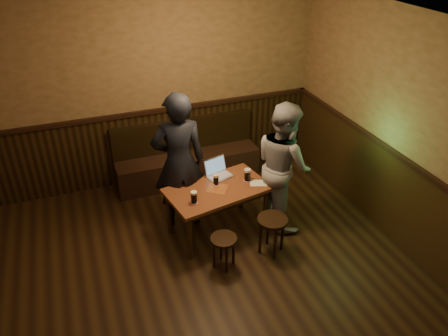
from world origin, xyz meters
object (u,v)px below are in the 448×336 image
stool_right (272,225)px  pint_left (194,197)px  bench (187,161)px  pint_right (247,175)px  pub_table (217,194)px  person_suit (179,162)px  pint_mid (216,179)px  laptop (218,172)px  stool_left (224,243)px  person_grey (283,165)px

stool_right → pint_left: size_ratio=3.22×
bench → pint_right: (0.42, -1.36, 0.45)m
pub_table → person_suit: person_suit is taller
pint_mid → pint_right: (0.41, -0.05, 0.01)m
pub_table → laptop: laptop is taller
pint_right → pub_table: bearing=-174.6°
stool_left → laptop: bearing=74.1°
laptop → person_grey: (0.77, -0.33, 0.12)m
pint_right → laptop: laptop is taller
pub_table → person_grey: (0.89, -0.04, 0.27)m
pint_left → laptop: bearing=45.3°
stool_left → person_suit: (-0.23, 1.01, 0.60)m
pint_mid → person_grey: size_ratio=0.08×
stool_left → person_grey: person_grey is taller
pint_left → laptop: laptop is taller
laptop → stool_left: bearing=-122.8°
stool_left → stool_right: stool_right is taller
pub_table → pint_mid: (0.02, 0.10, 0.16)m
stool_left → pint_right: (0.58, 0.68, 0.42)m
bench → pub_table: bearing=-90.0°
stool_right → laptop: laptop is taller
pint_right → stool_right: bearing=-84.9°
person_suit → person_grey: person_suit is taller
pint_right → laptop: (-0.31, 0.25, -0.02)m
stool_left → stool_right: 0.64m
pint_left → person_suit: (-0.02, 0.56, 0.18)m
stool_left → pint_right: size_ratio=2.51×
stool_right → pint_right: size_ratio=2.98×
stool_left → pint_mid: bearing=77.0°
pint_mid → person_grey: (0.87, -0.14, 0.11)m
pint_mid → laptop: size_ratio=0.37×
stool_right → pint_mid: size_ratio=3.50×
pub_table → stool_right: size_ratio=2.71×
pint_left → pint_right: (0.79, 0.23, 0.01)m
pub_table → stool_right: (0.48, -0.61, -0.18)m
stool_left → bench: bearing=85.7°
stool_right → pint_left: 1.01m
stool_right → laptop: bearing=112.5°
pint_left → pint_right: pint_right is taller
pint_left → person_grey: (1.25, 0.15, 0.10)m
laptop → bench: bearing=78.8°
person_suit → person_grey: (1.27, -0.41, -0.08)m
pint_right → pint_mid: bearing=172.4°
pint_left → laptop: 0.68m
bench → person_grey: (0.89, -1.44, 0.54)m
bench → person_suit: (-0.38, -1.04, 0.62)m
bench → pint_right: 1.49m
stool_left → pint_mid: (0.17, 0.74, 0.41)m
stool_left → person_suit: bearing=102.8°
pint_left → person_grey: person_grey is taller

